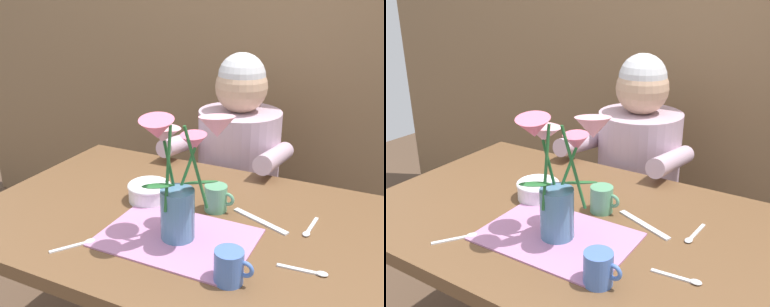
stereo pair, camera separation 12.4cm
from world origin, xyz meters
TOP-DOWN VIEW (x-y plane):
  - wood_panel_backdrop at (0.00, 1.05)m, footprint 4.00×0.10m
  - dining_table at (0.00, 0.00)m, footprint 1.20×0.80m
  - seated_person at (-0.04, 0.62)m, footprint 0.45×0.47m
  - striped_placemat at (0.05, -0.11)m, footprint 0.40×0.28m
  - flower_vase at (0.06, -0.11)m, footprint 0.28×0.24m
  - ceramic_bowl at (-0.13, 0.05)m, footprint 0.14×0.14m
  - dinner_knife at (0.22, 0.07)m, footprint 0.18×0.09m
  - coffee_cup at (0.24, -0.22)m, footprint 0.09×0.07m
  - ceramic_mug at (0.08, 0.08)m, footprint 0.09×0.07m
  - spoon_0 at (0.40, -0.11)m, footprint 0.12×0.02m
  - spoon_1 at (0.36, 0.08)m, footprint 0.02×0.12m
  - spoon_2 at (-0.16, -0.25)m, footprint 0.08×0.11m

SIDE VIEW (x-z plane):
  - seated_person at x=-0.04m, z-range 0.00..1.13m
  - dining_table at x=0.00m, z-range 0.27..1.01m
  - striped_placemat at x=0.05m, z-range 0.74..0.74m
  - dinner_knife at x=0.22m, z-range 0.74..0.74m
  - spoon_0 at x=0.40m, z-range 0.74..0.75m
  - spoon_1 at x=0.36m, z-range 0.74..0.75m
  - spoon_2 at x=-0.16m, z-range 0.74..0.75m
  - ceramic_bowl at x=-0.13m, z-range 0.74..0.80m
  - coffee_cup at x=0.24m, z-range 0.74..0.82m
  - ceramic_mug at x=0.08m, z-range 0.74..0.82m
  - flower_vase at x=0.06m, z-range 0.75..1.11m
  - wood_panel_backdrop at x=0.00m, z-range 0.00..2.50m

